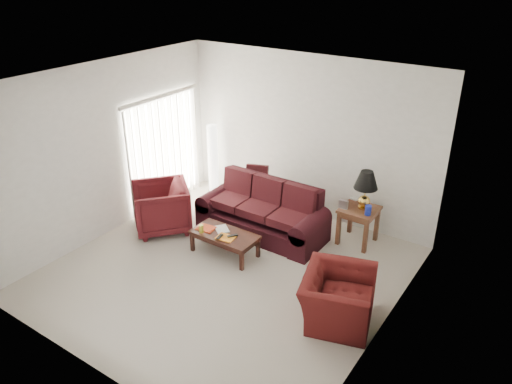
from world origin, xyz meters
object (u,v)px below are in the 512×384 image
sofa (262,210)px  end_table (358,225)px  armchair_right (337,298)px  floor_lamp (213,159)px  armchair_left (161,207)px  coffee_table (225,244)px

sofa → end_table: bearing=21.0°
sofa → armchair_right: bearing=-35.1°
end_table → floor_lamp: (-3.31, 0.22, 0.41)m
armchair_left → coffee_table: (1.44, -0.03, -0.24)m
end_table → armchair_left: size_ratio=0.68×
coffee_table → armchair_left: bearing=173.9°
armchair_left → coffee_table: size_ratio=0.87×
end_table → armchair_right: bearing=-73.8°
sofa → armchair_right: (2.12, -1.35, -0.12)m
floor_lamp → coffee_table: (1.66, -1.79, -0.54)m
armchair_left → armchair_right: bearing=33.2°
end_table → floor_lamp: 3.35m
floor_lamp → armchair_left: floor_lamp is taller
sofa → coffee_table: size_ratio=2.06×
sofa → coffee_table: bearing=-100.7°
sofa → floor_lamp: size_ratio=1.56×
end_table → armchair_right: (0.59, -2.02, 0.02)m
floor_lamp → coffee_table: 2.50m
armchair_right → floor_lamp: bearing=43.8°
armchair_left → armchair_right: 3.71m
end_table → armchair_left: armchair_left is taller
armchair_right → coffee_table: armchair_right is taller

